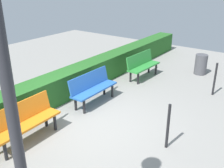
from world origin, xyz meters
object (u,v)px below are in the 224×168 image
at_px(bench_green, 142,64).
at_px(bench_blue, 93,87).
at_px(lamp_post, 4,64).
at_px(bench_orange, 24,121).
at_px(trash_bin, 201,64).

relative_size(bench_green, bench_blue, 0.97).
relative_size(bench_green, lamp_post, 0.40).
distance_m(bench_orange, trash_bin, 6.57).
bearing_deg(lamp_post, bench_orange, -124.92).
relative_size(bench_green, bench_orange, 0.93).
bearing_deg(trash_bin, bench_orange, -14.67).
bearing_deg(lamp_post, bench_blue, -149.33).
relative_size(bench_blue, bench_orange, 0.95).
xyz_separation_m(bench_orange, lamp_post, (1.61, 2.30, 2.13)).
bearing_deg(bench_blue, bench_orange, -0.08).
distance_m(bench_green, bench_blue, 2.53).
xyz_separation_m(bench_blue, bench_orange, (2.27, -0.00, 0.00)).
bearing_deg(bench_green, bench_blue, -0.49).
bearing_deg(bench_blue, trash_bin, 157.78).
bearing_deg(bench_orange, bench_blue, 178.46).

